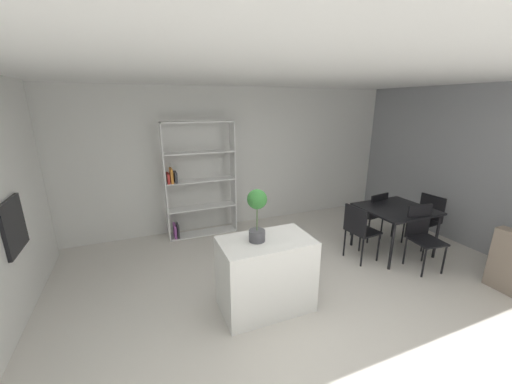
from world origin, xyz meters
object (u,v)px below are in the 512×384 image
Objects in this scene: dining_chair_near at (422,232)px; built_in_oven at (13,226)px; open_bookshelf at (197,183)px; dining_chair_window_side at (426,216)px; dining_chair_far at (373,211)px; kitchen_island at (266,274)px; dining_chair_island_side at (359,228)px; potted_plant_on_island at (257,210)px; dining_table at (396,212)px.

built_in_oven is at bearing 177.09° from dining_chair_near.
open_bookshelf is 4.10m from dining_chair_window_side.
dining_chair_far is at bearing -25.95° from open_bookshelf.
built_in_oven is 0.63× the size of dining_chair_near.
built_in_oven is 2.86m from kitchen_island.
dining_chair_window_side is (3.60, -1.90, -0.49)m from open_bookshelf.
dining_chair_window_side is (1.49, 0.02, -0.03)m from dining_chair_island_side.
dining_chair_island_side is (2.11, -1.91, -0.46)m from open_bookshelf.
built_in_oven is 5.95m from dining_chair_window_side.
dining_chair_window_side is at bearing -94.74° from dining_chair_island_side.
dining_chair_island_side is at bearing -94.96° from dining_chair_window_side.
built_in_oven reaches higher than dining_chair_near.
built_in_oven is 0.68× the size of dining_chair_far.
potted_plant_on_island is 2.76m from dining_chair_near.
built_in_oven is at bearing 174.87° from dining_table.
dining_chair_far is at bearing -129.96° from dining_chair_window_side.
open_bookshelf is 2.36× the size of dining_chair_far.
potted_plant_on_island is 2.76m from dining_table.
built_in_oven is at bearing -100.04° from dining_chair_window_side.
built_in_oven reaches higher than kitchen_island.
open_bookshelf is at bearing 42.35° from dining_chair_island_side.
kitchen_island is at bearing -168.62° from dining_table.
built_in_oven is 2.72m from open_bookshelf.
dining_chair_island_side is 0.92m from dining_chair_far.
dining_chair_near is at bearing -128.88° from dining_chair_island_side.
potted_plant_on_island is at bearing -20.99° from built_in_oven.
dining_table is at bearing 10.62° from potted_plant_on_island.
dining_chair_far is (2.67, 1.01, -0.73)m from potted_plant_on_island.
dining_table is (2.65, 0.50, -0.57)m from potted_plant_on_island.
built_in_oven reaches higher than dining_chair_window_side.
potted_plant_on_island is at bearing -85.31° from open_bookshelf.
built_in_oven is at bearing 159.01° from potted_plant_on_island.
dining_chair_window_side is at bearing 0.75° from dining_table.
dining_chair_island_side is at bearing -179.34° from dining_table.
dining_chair_near is at bearing 0.14° from kitchen_island.
dining_table is (2.54, 0.51, 0.25)m from kitchen_island.
dining_chair_island_side is 1.03× the size of dining_chair_window_side.
kitchen_island is 2.61m from dining_table.
open_bookshelf is 3.44m from dining_table.
kitchen_island is 2.50m from open_bookshelf.
dining_table is 1.21× the size of dining_chair_window_side.
potted_plant_on_island is 0.64× the size of dining_chair_near.
dining_chair_far is at bearing 21.81° from kitchen_island.
dining_chair_island_side is at bearing 26.38° from dining_chair_far.
built_in_oven is at bearing -147.97° from open_bookshelf.
built_in_oven is at bearing 159.53° from kitchen_island.
built_in_oven reaches higher than dining_chair_island_side.
dining_chair_far is (0.01, 0.51, -0.16)m from dining_table.
kitchen_island is at bearing -172.16° from dining_chair_near.
dining_chair_island_side is 1.01× the size of dining_chair_far.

